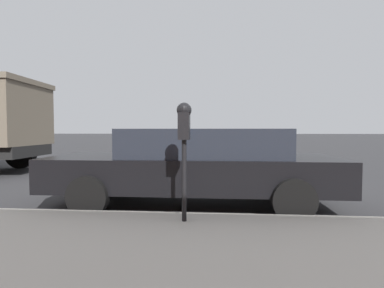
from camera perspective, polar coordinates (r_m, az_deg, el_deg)
ground_plane at (r=6.50m, az=2.12°, el=-9.18°), size 220.00×220.00×0.00m
parking_meter at (r=3.78m, az=-1.51°, el=2.52°), size 0.21×0.19×1.51m
car_black at (r=5.35m, az=0.78°, el=-3.81°), size 2.05×4.98×1.35m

